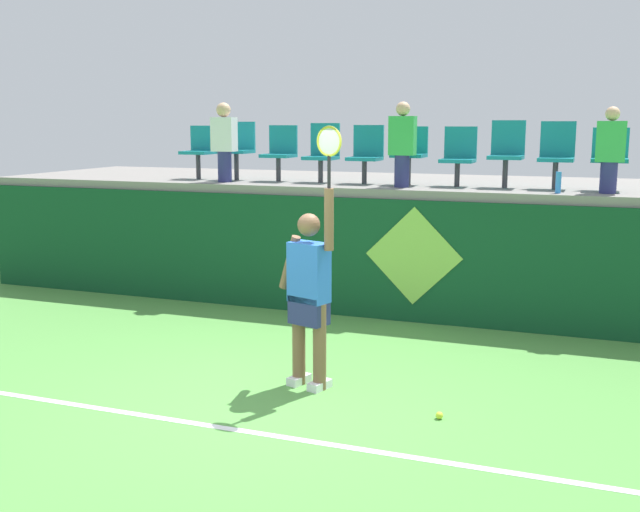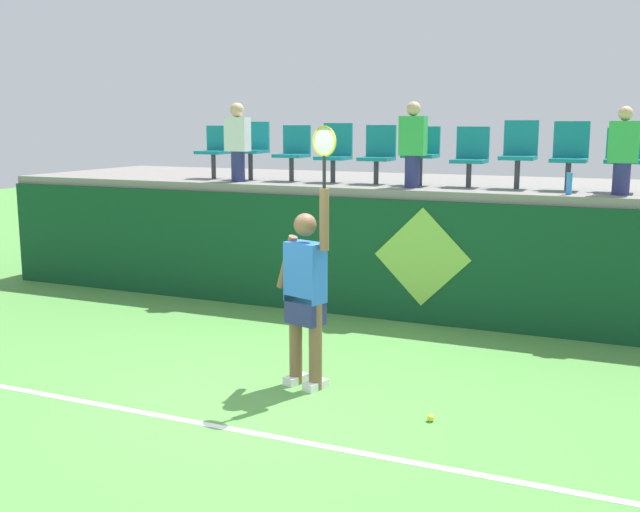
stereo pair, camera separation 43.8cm
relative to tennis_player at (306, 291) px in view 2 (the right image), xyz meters
name	(u,v)px [view 2 (the right image)]	position (x,y,z in m)	size (l,w,h in m)	color
ground_plane	(257,401)	(-0.25, -0.55, -0.97)	(40.00, 40.00, 0.00)	#519342
court_back_wall	(379,258)	(-0.25, 2.83, -0.17)	(12.34, 0.20, 1.59)	#0F4223
spectator_platform	(414,185)	(-0.25, 4.38, 0.69)	(12.34, 3.19, 0.12)	gray
court_baseline_stripe	(220,427)	(-0.25, -1.22, -0.96)	(11.11, 0.08, 0.01)	white
tennis_player	(306,291)	(0.00, 0.00, 0.00)	(0.73, 0.36, 2.54)	white
tennis_ball	(431,418)	(1.37, -0.38, -0.93)	(0.07, 0.07, 0.07)	#D1E533
water_bottle	(569,184)	(2.08, 3.02, 0.88)	(0.07, 0.07, 0.26)	#338CE5
stadium_chair_0	(216,148)	(-3.20, 3.63, 1.21)	(0.44, 0.42, 0.81)	#38383D
stadium_chair_1	(253,147)	(-2.56, 3.64, 1.24)	(0.44, 0.42, 0.86)	#38383D
stadium_chair_2	(294,150)	(-1.87, 3.64, 1.20)	(0.44, 0.42, 0.81)	#38383D
stadium_chair_3	(335,151)	(-1.21, 3.64, 1.20)	(0.44, 0.42, 0.84)	#38383D
stadium_chair_4	(378,152)	(-0.56, 3.64, 1.19)	(0.44, 0.42, 0.82)	#38383D
stadium_chair_5	(422,152)	(0.08, 3.63, 1.21)	(0.44, 0.42, 0.80)	#38383D
stadium_chair_6	(471,155)	(0.75, 3.64, 1.18)	(0.44, 0.42, 0.80)	#38383D
stadium_chair_7	(519,151)	(1.38, 3.64, 1.23)	(0.44, 0.42, 0.88)	#38383D
stadium_chair_8	(570,153)	(2.01, 3.64, 1.22)	(0.44, 0.42, 0.87)	#38383D
stadium_chair_9	(624,156)	(2.65, 3.63, 1.19)	(0.44, 0.42, 0.79)	#38383D
spectator_0	(238,140)	(-2.56, 3.19, 1.35)	(0.34, 0.21, 1.13)	navy
spectator_1	(413,143)	(0.08, 3.21, 1.33)	(0.34, 0.20, 1.12)	navy
spectator_2	(623,150)	(2.65, 3.23, 1.28)	(0.34, 0.20, 1.04)	navy
wall_signage_mount	(420,323)	(0.37, 2.73, -0.96)	(1.27, 0.01, 1.51)	#0F4223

